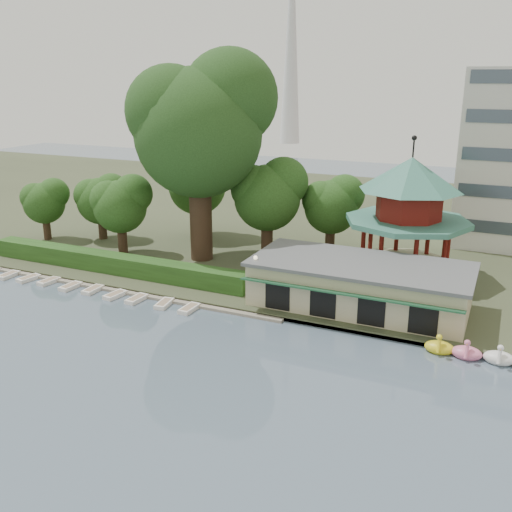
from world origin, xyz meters
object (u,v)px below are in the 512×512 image
Objects in this scene: pavilion at (409,205)px; big_tree at (201,122)px; boathouse at (360,284)px; dock at (119,289)px.

pavilion is 0.62× the size of big_tree.
boathouse is 23.51m from big_tree.
dock is 18.78m from big_tree.
dock is 1.83× the size of boathouse.
big_tree reaches higher than pavilion.
big_tree is (-20.82, -3.79, 7.51)m from pavilion.
boathouse reaches higher than dock.
big_tree is (3.18, 11.01, 14.88)m from dock.
dock is at bearing -106.10° from big_tree.
dock is 29.14m from pavilion.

